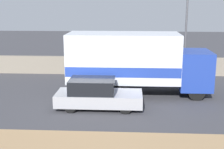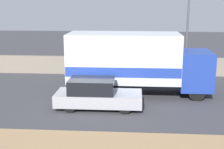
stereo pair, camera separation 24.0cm
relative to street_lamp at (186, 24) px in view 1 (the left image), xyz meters
The scene contains 5 objects.
ground_plane 9.47m from the street_lamp, 132.83° to the right, with size 80.00×80.00×0.00m, color #38383D.
stone_wall_backdrop 6.71m from the street_lamp, behind, with size 60.00×0.35×1.30m.
street_lamp is the anchor object (origin of this frame).
box_truck 5.80m from the street_lamp, 131.04° to the right, with size 8.07×2.62×3.53m.
car_hatchback 9.20m from the street_lamp, 128.93° to the right, with size 4.32×1.77×1.51m.
Camera 1 is at (2.07, -15.33, 5.31)m, focal length 50.00 mm.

